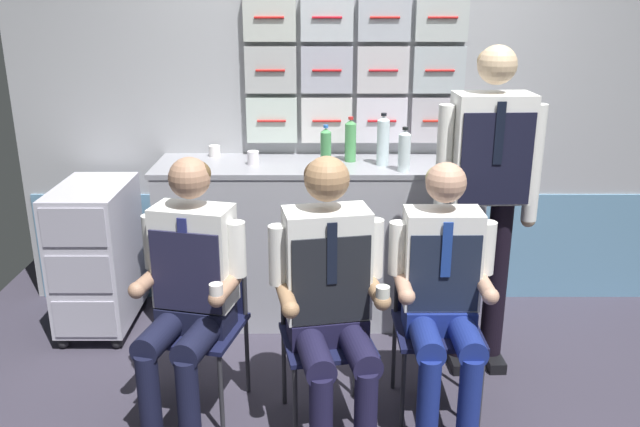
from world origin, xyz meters
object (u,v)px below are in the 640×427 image
(service_trolley, at_px, (97,253))
(crew_member_right, at_px, (443,287))
(folding_chair_left, at_px, (204,304))
(water_bottle_short, at_px, (326,149))
(crew_member_left, at_px, (189,283))
(folding_chair_center, at_px, (323,314))
(crew_member_center, at_px, (330,289))
(paper_cup_blue, at_px, (253,157))
(folding_chair_right, at_px, (435,305))
(crew_member_standing, at_px, (488,183))

(service_trolley, distance_m, crew_member_right, 2.12)
(folding_chair_left, bearing_deg, water_bottle_short, 51.89)
(service_trolley, bearing_deg, crew_member_left, -51.33)
(folding_chair_center, bearing_deg, crew_member_center, -79.00)
(service_trolley, bearing_deg, paper_cup_blue, 7.73)
(service_trolley, height_order, folding_chair_left, service_trolley)
(folding_chair_right, height_order, crew_member_right, crew_member_right)
(crew_member_left, distance_m, paper_cup_blue, 1.11)
(paper_cup_blue, bearing_deg, service_trolley, -172.27)
(folding_chair_center, distance_m, crew_member_right, 0.57)
(service_trolley, relative_size, crew_member_center, 0.69)
(crew_member_standing, distance_m, paper_cup_blue, 1.37)
(crew_member_left, relative_size, crew_member_right, 1.02)
(crew_member_standing, xyz_separation_m, paper_cup_blue, (-1.25, 0.55, -0.00))
(folding_chair_right, xyz_separation_m, crew_member_standing, (0.30, 0.34, 0.52))
(crew_member_right, bearing_deg, crew_member_center, -169.40)
(service_trolley, height_order, crew_member_standing, crew_member_standing)
(service_trolley, distance_m, folding_chair_right, 2.04)
(service_trolley, distance_m, folding_chair_left, 1.08)
(crew_member_right, relative_size, paper_cup_blue, 15.60)
(folding_chair_left, relative_size, water_bottle_short, 3.25)
(folding_chair_center, height_order, crew_member_standing, crew_member_standing)
(folding_chair_left, bearing_deg, crew_member_left, -103.04)
(folding_chair_center, distance_m, crew_member_center, 0.26)
(folding_chair_left, distance_m, crew_member_standing, 1.55)
(crew_member_center, relative_size, water_bottle_short, 5.02)
(crew_member_center, distance_m, folding_chair_right, 0.61)
(crew_member_left, height_order, folding_chair_center, crew_member_left)
(folding_chair_left, xyz_separation_m, crew_member_standing, (1.42, 0.33, 0.52))
(service_trolley, height_order, folding_chair_center, service_trolley)
(crew_member_center, height_order, paper_cup_blue, crew_member_center)
(crew_member_right, bearing_deg, folding_chair_center, 173.95)
(crew_member_right, bearing_deg, water_bottle_short, 119.63)
(water_bottle_short, bearing_deg, crew_member_left, -124.63)
(folding_chair_center, distance_m, folding_chair_right, 0.55)
(crew_member_standing, bearing_deg, folding_chair_center, -152.13)
(folding_chair_left, xyz_separation_m, crew_member_center, (0.61, -0.26, 0.20))
(folding_chair_center, bearing_deg, water_bottle_short, 88.83)
(folding_chair_center, distance_m, paper_cup_blue, 1.19)
(folding_chair_right, bearing_deg, crew_member_center, -153.40)
(folding_chair_left, relative_size, paper_cup_blue, 10.54)
(crew_member_center, distance_m, crew_member_right, 0.53)
(crew_member_center, bearing_deg, paper_cup_blue, 110.88)
(crew_member_left, bearing_deg, water_bottle_short, 55.37)
(service_trolley, xyz_separation_m, folding_chair_right, (1.89, -0.76, 0.04))
(folding_chair_center, height_order, water_bottle_short, water_bottle_short)
(folding_chair_right, bearing_deg, crew_member_left, -172.70)
(crew_member_right, distance_m, crew_member_standing, 0.68)
(crew_member_left, bearing_deg, folding_chair_center, 4.21)
(folding_chair_left, bearing_deg, paper_cup_blue, 79.07)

